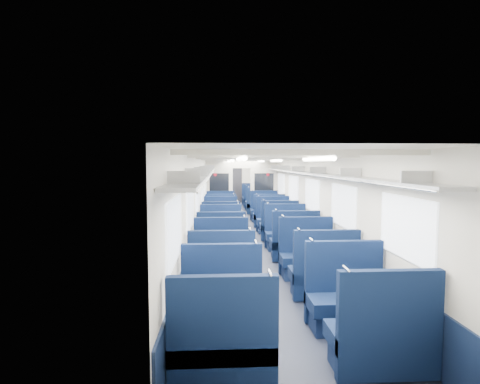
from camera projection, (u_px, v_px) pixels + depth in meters
The scene contains 41 objects.
floor at pixel (247, 232), 12.01m from camera, with size 2.80×18.00×0.01m, color black.
ceiling at pixel (247, 158), 11.83m from camera, with size 2.80×18.00×0.01m, color silver.
wall_left at pixel (202, 195), 11.85m from camera, with size 0.02×18.00×2.35m, color beige.
dado_left at pixel (203, 221), 11.91m from camera, with size 0.03×17.90×0.70m, color #101C37.
wall_right at pixel (290, 195), 12.00m from camera, with size 0.02×18.00×2.35m, color beige.
dado_right at pixel (290, 221), 12.06m from camera, with size 0.03×17.90×0.70m, color #101C37.
wall_far at pixel (235, 181), 20.88m from camera, with size 2.80×0.02×2.35m, color beige.
luggage_rack_left at pixel (208, 170), 11.79m from camera, with size 0.36×17.40×0.18m.
luggage_rack_right at pixel (285, 170), 11.92m from camera, with size 0.36×17.40×0.18m.
windows at pixel (248, 189), 11.45m from camera, with size 2.78×15.60×0.75m.
ceiling_fittings at pixel (247, 160), 11.57m from camera, with size 2.70×16.06×0.11m.
end_door at pixel (235, 185), 20.83m from camera, with size 0.75×0.06×2.00m, color black.
bulkhead at pixel (242, 188), 14.69m from camera, with size 2.80×0.10×2.35m.
seat_0 at pixel (223, 349), 3.72m from camera, with size 1.06×0.58×1.18m.
seat_1 at pixel (382, 340), 3.90m from camera, with size 1.06×0.58×1.18m.
seat_2 at pixel (222, 307), 4.81m from camera, with size 1.06×0.58×1.18m.
seat_3 at pixel (347, 301), 5.00m from camera, with size 1.06×0.58×1.18m.
seat_4 at pixel (222, 277), 6.06m from camera, with size 1.06×0.58×1.18m.
seat_5 at pixel (324, 276), 6.10m from camera, with size 1.06×0.58×1.18m.
seat_6 at pixel (221, 259), 7.18m from camera, with size 1.06×0.58×1.18m.
seat_7 at pixel (307, 258), 7.26m from camera, with size 1.06×0.58×1.18m.
seat_8 at pixel (221, 246), 8.29m from camera, with size 1.06×0.58×1.18m.
seat_9 at pixel (294, 244), 8.48m from camera, with size 1.06×0.58×1.18m.
seat_10 at pixel (221, 236), 9.46m from camera, with size 1.06×0.58×1.18m.
seat_11 at pixel (286, 235), 9.58m from camera, with size 1.06×0.58×1.18m.
seat_12 at pixel (221, 229), 10.47m from camera, with size 1.06×0.58×1.18m.
seat_13 at pixel (279, 227), 10.70m from camera, with size 1.06×0.58×1.18m.
seat_14 at pixel (221, 221), 11.83m from camera, with size 1.06×0.58×1.18m.
seat_15 at pixel (273, 221), 11.86m from camera, with size 1.06×0.58×1.18m.
seat_16 at pixel (221, 216), 12.91m from camera, with size 1.06×0.58×1.18m.
seat_17 at pixel (269, 217), 12.89m from camera, with size 1.06×0.58×1.18m.
seat_18 at pixel (221, 212), 14.04m from camera, with size 1.06×0.58×1.18m.
seat_19 at pixel (264, 212), 14.21m from camera, with size 1.06×0.58×1.18m.
seat_20 at pixel (220, 206), 16.01m from camera, with size 1.06×0.58×1.18m.
seat_21 at pixel (259, 206), 16.21m from camera, with size 1.06×0.58×1.18m.
seat_22 at pixel (220, 203), 17.25m from camera, with size 1.06×0.58×1.18m.
seat_23 at pixel (256, 203), 17.35m from camera, with size 1.06×0.58×1.18m.
seat_24 at pixel (220, 201), 18.32m from camera, with size 1.06×0.58×1.18m.
seat_25 at pixel (254, 200), 18.51m from camera, with size 1.06×0.58×1.18m.
seat_26 at pixel (220, 198), 19.52m from camera, with size 1.06×0.58×1.18m.
seat_27 at pixel (252, 198), 19.50m from camera, with size 1.06×0.58×1.18m.
Camera 1 is at (-0.85, -11.85, 2.20)m, focal length 28.09 mm.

